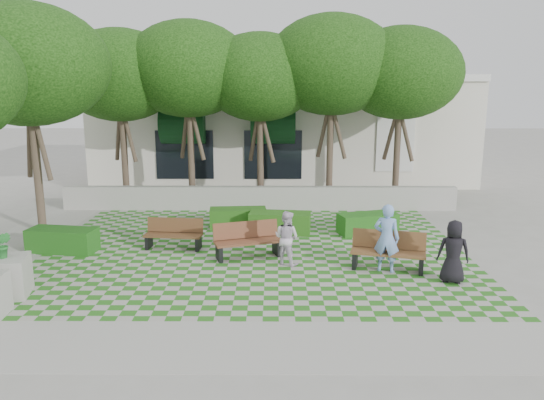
{
  "coord_description": "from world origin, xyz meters",
  "views": [
    {
      "loc": [
        0.58,
        -13.66,
        4.71
      ],
      "look_at": [
        0.5,
        1.5,
        1.4
      ],
      "focal_mm": 35.0,
      "sensor_mm": 36.0,
      "label": 1
    }
  ],
  "objects_px": {
    "bench_west": "(174,234)",
    "planter_back": "(7,275)",
    "hedge_midleft": "(238,218)",
    "hedge_east": "(368,223)",
    "bench_east": "(388,252)",
    "bench_mid": "(248,241)",
    "hedge_west": "(63,240)",
    "person_dark": "(453,252)",
    "person_white": "(287,238)",
    "person_blue": "(386,238)",
    "hedge_midright": "(280,223)"
  },
  "relations": [
    {
      "from": "hedge_east",
      "to": "person_white",
      "type": "xyz_separation_m",
      "value": [
        -2.68,
        -3.01,
        0.4
      ]
    },
    {
      "from": "hedge_east",
      "to": "hedge_west",
      "type": "relative_size",
      "value": 0.97
    },
    {
      "from": "bench_mid",
      "to": "hedge_midright",
      "type": "distance_m",
      "value": 2.61
    },
    {
      "from": "planter_back",
      "to": "person_dark",
      "type": "relative_size",
      "value": 0.97
    },
    {
      "from": "bench_west",
      "to": "person_dark",
      "type": "xyz_separation_m",
      "value": [
        7.25,
        -2.69,
        0.35
      ]
    },
    {
      "from": "hedge_east",
      "to": "hedge_midleft",
      "type": "xyz_separation_m",
      "value": [
        -4.23,
        0.7,
        -0.0
      ]
    },
    {
      "from": "bench_mid",
      "to": "person_dark",
      "type": "bearing_deg",
      "value": -38.91
    },
    {
      "from": "hedge_midleft",
      "to": "person_dark",
      "type": "xyz_separation_m",
      "value": [
        5.54,
        -5.03,
        0.44
      ]
    },
    {
      "from": "hedge_midleft",
      "to": "person_blue",
      "type": "distance_m",
      "value": 5.93
    },
    {
      "from": "person_white",
      "to": "hedge_east",
      "type": "bearing_deg",
      "value": -99.0
    },
    {
      "from": "bench_east",
      "to": "bench_mid",
      "type": "distance_m",
      "value": 3.83
    },
    {
      "from": "bench_mid",
      "to": "person_dark",
      "type": "distance_m",
      "value": 5.42
    },
    {
      "from": "person_white",
      "to": "bench_mid",
      "type": "bearing_deg",
      "value": 3.55
    },
    {
      "from": "bench_mid",
      "to": "person_white",
      "type": "distance_m",
      "value": 1.25
    },
    {
      "from": "hedge_midright",
      "to": "person_white",
      "type": "bearing_deg",
      "value": -87.24
    },
    {
      "from": "hedge_west",
      "to": "person_blue",
      "type": "xyz_separation_m",
      "value": [
        8.94,
        -1.62,
        0.55
      ]
    },
    {
      "from": "hedge_midleft",
      "to": "person_blue",
      "type": "bearing_deg",
      "value": -46.33
    },
    {
      "from": "bench_mid",
      "to": "planter_back",
      "type": "relative_size",
      "value": 1.3
    },
    {
      "from": "hedge_east",
      "to": "hedge_midright",
      "type": "relative_size",
      "value": 0.96
    },
    {
      "from": "bench_west",
      "to": "planter_back",
      "type": "relative_size",
      "value": 1.14
    },
    {
      "from": "bench_east",
      "to": "person_dark",
      "type": "height_order",
      "value": "person_dark"
    },
    {
      "from": "hedge_midright",
      "to": "hedge_west",
      "type": "bearing_deg",
      "value": -162.48
    },
    {
      "from": "bench_east",
      "to": "bench_mid",
      "type": "relative_size",
      "value": 1.01
    },
    {
      "from": "bench_mid",
      "to": "bench_west",
      "type": "relative_size",
      "value": 1.14
    },
    {
      "from": "hedge_midleft",
      "to": "hedge_midright",
      "type": "bearing_deg",
      "value": -25.76
    },
    {
      "from": "bench_east",
      "to": "planter_back",
      "type": "xyz_separation_m",
      "value": [
        -9.01,
        -1.83,
        0.03
      ]
    },
    {
      "from": "bench_west",
      "to": "hedge_west",
      "type": "bearing_deg",
      "value": -168.58
    },
    {
      "from": "hedge_west",
      "to": "person_white",
      "type": "relative_size",
      "value": 1.32
    },
    {
      "from": "planter_back",
      "to": "person_white",
      "type": "relative_size",
      "value": 1.03
    },
    {
      "from": "hedge_midright",
      "to": "hedge_west",
      "type": "height_order",
      "value": "hedge_midright"
    },
    {
      "from": "bench_west",
      "to": "planter_back",
      "type": "height_order",
      "value": "planter_back"
    },
    {
      "from": "hedge_west",
      "to": "person_dark",
      "type": "bearing_deg",
      "value": -12.85
    },
    {
      "from": "person_blue",
      "to": "hedge_midleft",
      "type": "bearing_deg",
      "value": -26.52
    },
    {
      "from": "person_dark",
      "to": "bench_west",
      "type": "bearing_deg",
      "value": -8.03
    },
    {
      "from": "bench_east",
      "to": "hedge_west",
      "type": "relative_size",
      "value": 1.02
    },
    {
      "from": "planter_back",
      "to": "hedge_east",
      "type": "bearing_deg",
      "value": 29.99
    },
    {
      "from": "bench_east",
      "to": "hedge_midright",
      "type": "xyz_separation_m",
      "value": [
        -2.77,
        3.43,
        -0.14
      ]
    },
    {
      "from": "hedge_east",
      "to": "hedge_west",
      "type": "distance_m",
      "value": 9.3
    },
    {
      "from": "bench_east",
      "to": "person_dark",
      "type": "relative_size",
      "value": 1.28
    },
    {
      "from": "bench_mid",
      "to": "bench_west",
      "type": "height_order",
      "value": "bench_mid"
    },
    {
      "from": "hedge_east",
      "to": "hedge_midright",
      "type": "height_order",
      "value": "hedge_midright"
    },
    {
      "from": "bench_east",
      "to": "hedge_east",
      "type": "bearing_deg",
      "value": 103.35
    },
    {
      "from": "hedge_midright",
      "to": "person_blue",
      "type": "distance_m",
      "value": 4.52
    },
    {
      "from": "hedge_midright",
      "to": "person_dark",
      "type": "bearing_deg",
      "value": -46.44
    },
    {
      "from": "bench_mid",
      "to": "person_blue",
      "type": "xyz_separation_m",
      "value": [
        3.6,
        -1.16,
        0.42
      ]
    },
    {
      "from": "bench_west",
      "to": "hedge_west",
      "type": "xyz_separation_m",
      "value": [
        -3.15,
        -0.31,
        -0.08
      ]
    },
    {
      "from": "hedge_west",
      "to": "hedge_midleft",
      "type": "bearing_deg",
      "value": 28.59
    },
    {
      "from": "bench_mid",
      "to": "hedge_east",
      "type": "distance_m",
      "value": 4.46
    },
    {
      "from": "person_blue",
      "to": "planter_back",
      "type": "bearing_deg",
      "value": 30.39
    },
    {
      "from": "hedge_midleft",
      "to": "planter_back",
      "type": "xyz_separation_m",
      "value": [
        -4.83,
        -5.94,
        0.18
      ]
    }
  ]
}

